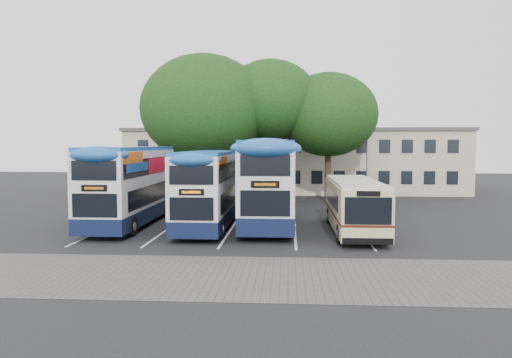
{
  "coord_description": "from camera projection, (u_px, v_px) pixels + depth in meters",
  "views": [
    {
      "loc": [
        -0.63,
        -22.36,
        4.69
      ],
      "look_at": [
        -2.39,
        5.0,
        2.78
      ],
      "focal_mm": 35.0,
      "sensor_mm": 36.0,
      "label": 1
    }
  ],
  "objects": [
    {
      "name": "ground",
      "position": [
        302.0,
        248.0,
        22.54
      ],
      "size": [
        120.0,
        120.0,
        0.0
      ],
      "primitive_type": "plane",
      "color": "black",
      "rests_on": "ground"
    },
    {
      "name": "paving_strip",
      "position": [
        249.0,
        276.0,
        17.69
      ],
      "size": [
        40.0,
        6.0,
        0.01
      ],
      "primitive_type": "cube",
      "color": "#595654",
      "rests_on": "ground"
    },
    {
      "name": "bay_lines",
      "position": [
        232.0,
        228.0,
        27.76
      ],
      "size": [
        14.12,
        11.0,
        0.01
      ],
      "color": "silver",
      "rests_on": "ground"
    },
    {
      "name": "depot_building",
      "position": [
        294.0,
        160.0,
        49.19
      ],
      "size": [
        32.4,
        8.4,
        6.2
      ],
      "color": "#B8AB94",
      "rests_on": "ground"
    },
    {
      "name": "lamp_post",
      "position": [
        367.0,
        140.0,
        41.68
      ],
      "size": [
        0.25,
        1.05,
        9.06
      ],
      "color": "gray",
      "rests_on": "ground"
    },
    {
      "name": "tree_left",
      "position": [
        204.0,
        109.0,
        39.08
      ],
      "size": [
        9.97,
        9.97,
        11.72
      ],
      "color": "black",
      "rests_on": "ground"
    },
    {
      "name": "tree_mid",
      "position": [
        271.0,
        101.0,
        39.47
      ],
      "size": [
        7.58,
        7.58,
        11.38
      ],
      "color": "black",
      "rests_on": "ground"
    },
    {
      "name": "tree_right",
      "position": [
        328.0,
        115.0,
        39.73
      ],
      "size": [
        7.87,
        7.87,
        10.39
      ],
      "color": "black",
      "rests_on": "ground"
    },
    {
      "name": "bus_dd_left",
      "position": [
        131.0,
        182.0,
        28.91
      ],
      "size": [
        2.64,
        10.89,
        4.54
      ],
      "color": "#0E1734",
      "rests_on": "ground"
    },
    {
      "name": "bus_dd_mid",
      "position": [
        209.0,
        185.0,
        28.1
      ],
      "size": [
        2.5,
        10.33,
        4.3
      ],
      "color": "#0E1734",
      "rests_on": "ground"
    },
    {
      "name": "bus_dd_right",
      "position": [
        270.0,
        179.0,
        29.01
      ],
      "size": [
        2.84,
        11.72,
        4.89
      ],
      "color": "#0E1734",
      "rests_on": "ground"
    },
    {
      "name": "bus_single",
      "position": [
        354.0,
        203.0,
        26.62
      ],
      "size": [
        2.38,
        9.37,
        2.79
      ],
      "color": "#CCBC88",
      "rests_on": "ground"
    }
  ]
}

